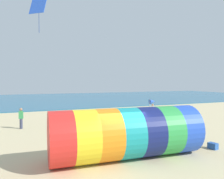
{
  "coord_description": "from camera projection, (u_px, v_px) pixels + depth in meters",
  "views": [
    {
      "loc": [
        -4.52,
        -10.08,
        4.05
      ],
      "look_at": [
        0.52,
        2.11,
        3.54
      ],
      "focal_mm": 35.0,
      "sensor_mm": 36.0,
      "label": 1
    }
  ],
  "objects": [
    {
      "name": "ground_plane",
      "position": [
        118.0,
        160.0,
        11.19
      ],
      "size": [
        120.0,
        120.0,
        0.0
      ],
      "primitive_type": "plane",
      "color": "#CCBA8C"
    },
    {
      "name": "sea",
      "position": [
        44.0,
        99.0,
        48.57
      ],
      "size": [
        120.0,
        40.0,
        0.1
      ],
      "primitive_type": "cube",
      "color": "#236084",
      "rests_on": "ground"
    },
    {
      "name": "giant_inflatable_tube",
      "position": [
        127.0,
        133.0,
        11.45
      ],
      "size": [
        8.1,
        3.1,
        2.65
      ],
      "color": "red",
      "rests_on": "ground"
    },
    {
      "name": "kite_handler",
      "position": [
        194.0,
        131.0,
        13.72
      ],
      "size": [
        0.37,
        0.24,
        1.77
      ],
      "color": "black",
      "rests_on": "ground"
    },
    {
      "name": "kite_blue_diamond",
      "position": [
        39.0,
        3.0,
        14.59
      ],
      "size": [
        1.28,
        1.22,
        2.81
      ],
      "color": "blue"
    },
    {
      "name": "bystander_near_water",
      "position": [
        153.0,
        112.0,
        22.56
      ],
      "size": [
        0.4,
        0.42,
        1.7
      ],
      "color": "black",
      "rests_on": "ground"
    },
    {
      "name": "bystander_mid_beach",
      "position": [
        21.0,
        118.0,
        18.52
      ],
      "size": [
        0.37,
        0.24,
        1.77
      ],
      "color": "#383D56",
      "rests_on": "ground"
    },
    {
      "name": "beach_flag",
      "position": [
        152.0,
        103.0,
        15.94
      ],
      "size": [
        0.47,
        0.36,
        2.73
      ],
      "color": "silver",
      "rests_on": "ground"
    },
    {
      "name": "cooler_box",
      "position": [
        213.0,
        146.0,
        13.02
      ],
      "size": [
        0.45,
        0.58,
        0.36
      ],
      "primitive_type": "cube",
      "rotation": [
        0.0,
        0.0,
        1.76
      ],
      "color": "#2659B2",
      "rests_on": "ground"
    }
  ]
}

